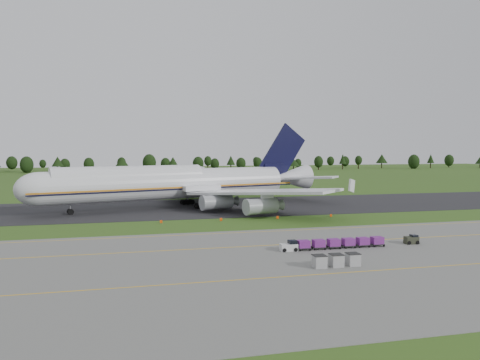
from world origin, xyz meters
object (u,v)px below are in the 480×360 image
object	(u,v)px
aircraft	(176,183)
baggage_train	(332,243)
edge_markers	(250,218)
uld_row	(336,260)
utility_cart	(411,240)

from	to	relation	value
aircraft	baggage_train	bearing A→B (deg)	-71.65
edge_markers	aircraft	bearing A→B (deg)	119.12
edge_markers	baggage_train	bearing A→B (deg)	-81.01
aircraft	baggage_train	size ratio (longest dim) A/B	4.74
uld_row	baggage_train	bearing A→B (deg)	68.47
baggage_train	aircraft	bearing A→B (deg)	108.35
edge_markers	uld_row	bearing A→B (deg)	-88.76
aircraft	edge_markers	xyz separation A→B (m)	(13.49, -24.21, -6.27)
utility_cart	edge_markers	xyz separation A→B (m)	(-19.21, 31.11, -0.36)
aircraft	uld_row	bearing A→B (deg)	-77.70
aircraft	utility_cart	size ratio (longest dim) A/B	36.95
aircraft	edge_markers	bearing A→B (deg)	-60.88
uld_row	edge_markers	bearing A→B (deg)	91.24
baggage_train	edge_markers	xyz separation A→B (m)	(-4.98, 31.46, -0.60)
baggage_train	edge_markers	world-z (taller)	baggage_train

